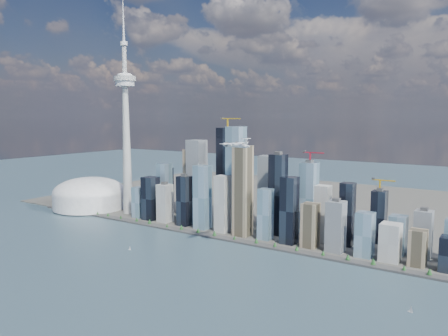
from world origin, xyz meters
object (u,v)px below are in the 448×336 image
Objects in this scene: dome_stadium at (90,195)px; sailboat_east at (411,310)px; needle_tower at (126,125)px; sailboat_west at (130,248)px; airplane at (236,145)px.

sailboat_east is (883.04, -202.18, -36.21)m from dome_stadium.
sailboat_west is at bearing -43.80° from needle_tower.
airplane is at bearing -167.63° from sailboat_east.
sailboat_east is at bearing -12.90° from dome_stadium.
airplane is (582.99, -162.25, 170.45)m from dome_stadium.
dome_stadium is at bearing 179.51° from airplane.
needle_tower reaches higher than dome_stadium.
sailboat_east is (743.04, -212.18, -232.61)m from needle_tower.
dome_stadium reaches higher than sailboat_west.
needle_tower reaches higher than sailboat_east.
dome_stadium is 628.69m from airplane.
sailboat_east is at bearing -1.22° from sailboat_west.
needle_tower is 476.01m from airplane.
sailboat_east is (510.92, 10.45, 0.33)m from sailboat_west.
dome_stadium reaches higher than sailboat_east.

